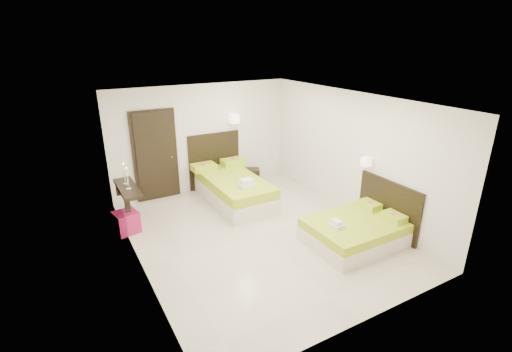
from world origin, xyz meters
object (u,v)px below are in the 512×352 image
bed_single (232,187)px  bed_double (358,229)px  ottoman (126,222)px  nightstand (252,175)px

bed_single → bed_double: 3.10m
bed_double → ottoman: (-3.69, 2.51, -0.05)m
bed_single → ottoman: bearing=-172.0°
bed_single → nightstand: 1.30m
ottoman → bed_single: bearing=8.0°
nightstand → ottoman: ottoman is taller
nightstand → ottoman: bearing=-137.2°
bed_single → bed_double: size_ratio=1.31×
nightstand → ottoman: 3.66m
nightstand → bed_double: bearing=-62.5°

